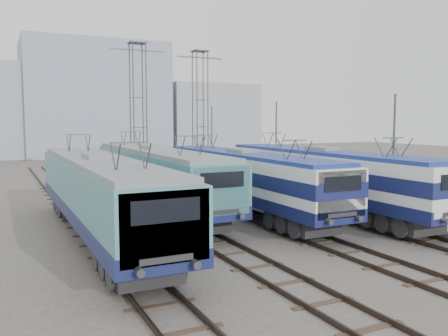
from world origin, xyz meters
TOP-DOWN VIEW (x-y plane):
  - ground at (0.00, 0.00)m, footprint 160.00×160.00m
  - platform at (10.20, 8.00)m, footprint 4.00×70.00m
  - locomotive_far_left at (-6.75, 4.60)m, footprint 2.98×18.85m
  - locomotive_center_left at (-2.25, 10.28)m, footprint 2.99×18.88m
  - locomotive_center_right at (2.25, 7.42)m, footprint 2.86×18.07m
  - locomotive_far_right at (6.75, 5.61)m, footprint 2.93×18.54m
  - catenary_tower_west at (0.00, 22.00)m, footprint 4.50×1.20m
  - catenary_tower_east at (6.50, 24.00)m, footprint 4.50×1.20m
  - mast_front at (8.60, 2.00)m, footprint 0.12×0.12m
  - mast_mid at (8.60, 14.00)m, footprint 0.12×0.12m
  - mast_rear at (8.60, 26.00)m, footprint 0.12×0.12m
  - safety_cone at (8.50, -1.31)m, footprint 0.29×0.29m
  - building_center at (4.00, 62.00)m, footprint 22.00×14.00m
  - building_east at (24.00, 62.00)m, footprint 16.00×12.00m

SIDE VIEW (x-z plane):
  - ground at x=0.00m, z-range 0.00..0.00m
  - platform at x=10.20m, z-range 0.00..0.30m
  - safety_cone at x=8.50m, z-range 0.30..0.80m
  - locomotive_center_right at x=2.25m, z-range 0.61..4.01m
  - locomotive_far_left at x=-6.75m, z-range 0.57..4.11m
  - locomotive_center_left at x=-2.25m, z-range 0.57..4.12m
  - locomotive_far_right at x=6.75m, z-range 0.62..4.11m
  - mast_front at x=8.60m, z-range 0.00..7.00m
  - mast_mid at x=8.60m, z-range 0.00..7.00m
  - mast_rear at x=8.60m, z-range 0.00..7.00m
  - building_east at x=24.00m, z-range 0.00..12.00m
  - catenary_tower_west at x=0.00m, z-range 0.64..12.64m
  - catenary_tower_east at x=6.50m, z-range 0.64..12.64m
  - building_center at x=4.00m, z-range 0.00..18.00m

